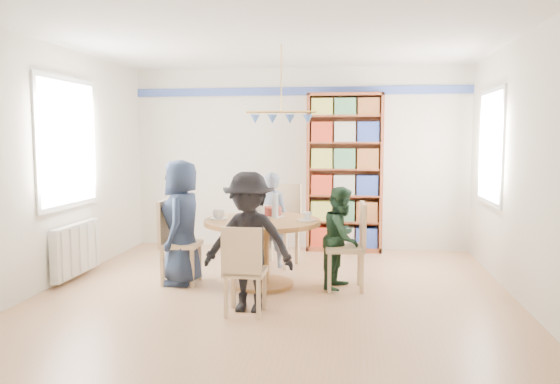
% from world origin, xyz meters
% --- Properties ---
extents(ground, '(5.00, 5.00, 0.00)m').
position_xyz_m(ground, '(0.00, 0.00, 0.00)').
color(ground, tan).
extents(room_shell, '(5.00, 5.00, 5.00)m').
position_xyz_m(room_shell, '(-0.26, 0.87, 1.65)').
color(room_shell, white).
rests_on(room_shell, ground).
extents(radiator, '(0.12, 1.00, 0.60)m').
position_xyz_m(radiator, '(-2.42, 0.30, 0.35)').
color(radiator, silver).
rests_on(radiator, ground).
extents(dining_table, '(1.30, 1.30, 0.75)m').
position_xyz_m(dining_table, '(-0.18, 0.27, 0.56)').
color(dining_table, olive).
rests_on(dining_table, ground).
extents(chair_left, '(0.44, 0.44, 0.96)m').
position_xyz_m(chair_left, '(-1.20, 0.25, 0.53)').
color(chair_left, tan).
rests_on(chair_left, ground).
extents(chair_right, '(0.45, 0.45, 0.96)m').
position_xyz_m(chair_right, '(0.82, 0.26, 0.53)').
color(chair_right, tan).
rests_on(chair_right, ground).
extents(chair_far, '(0.59, 0.59, 1.06)m').
position_xyz_m(chair_far, '(-0.12, 1.33, 0.58)').
color(chair_far, tan).
rests_on(chair_far, ground).
extents(chair_near, '(0.38, 0.38, 0.85)m').
position_xyz_m(chair_near, '(-0.18, -0.80, 0.47)').
color(chair_near, tan).
rests_on(chair_near, ground).
extents(person_left, '(0.51, 0.73, 1.41)m').
position_xyz_m(person_left, '(-1.10, 0.23, 0.71)').
color(person_left, '#1B253C').
rests_on(person_left, ground).
extents(person_right, '(0.56, 0.65, 1.13)m').
position_xyz_m(person_right, '(0.70, 0.31, 0.56)').
color(person_right, black).
rests_on(person_right, ground).
extents(person_far, '(0.50, 0.39, 1.23)m').
position_xyz_m(person_far, '(-0.22, 1.20, 0.62)').
color(person_far, gray).
rests_on(person_far, ground).
extents(person_near, '(0.89, 0.54, 1.34)m').
position_xyz_m(person_near, '(-0.16, -0.64, 0.67)').
color(person_near, black).
rests_on(person_near, ground).
extents(bookshelf, '(1.10, 0.33, 2.30)m').
position_xyz_m(bookshelf, '(0.69, 2.34, 1.13)').
color(bookshelf, brown).
rests_on(bookshelf, ground).
extents(tableware, '(1.21, 1.21, 0.32)m').
position_xyz_m(tableware, '(-0.21, 0.30, 0.82)').
color(tableware, white).
rests_on(tableware, dining_table).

